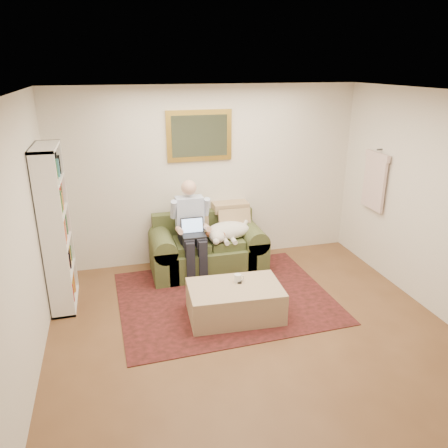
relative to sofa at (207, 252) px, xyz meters
name	(u,v)px	position (x,y,z in m)	size (l,w,h in m)	color
room_shell	(256,225)	(0.14, -1.70, 1.02)	(4.51, 5.00, 2.61)	brown
rug	(225,297)	(0.03, -0.86, -0.28)	(2.68, 2.14, 0.01)	black
sofa	(207,252)	(0.00, 0.00, 0.00)	(1.63, 0.83, 0.98)	#536033
seated_man	(192,231)	(-0.24, -0.15, 0.40)	(0.54, 0.77, 1.37)	#8CA0D8
laptop	(193,231)	(-0.24, -0.21, 0.44)	(0.32, 0.25, 0.23)	black
sleeping_dog	(228,230)	(0.29, -0.08, 0.34)	(0.67, 0.42, 0.25)	white
ottoman	(235,301)	(0.03, -1.32, -0.08)	(1.09, 0.69, 0.40)	tan
coffee_mug	(238,278)	(0.10, -1.22, 0.17)	(0.08, 0.08, 0.10)	white
tv_remote	(239,280)	(0.12, -1.20, 0.13)	(0.05, 0.15, 0.02)	black
bookshelf	(56,229)	(-1.96, -0.45, 0.72)	(0.28, 0.80, 2.00)	white
wall_mirror	(199,136)	(0.00, 0.42, 1.62)	(0.94, 0.04, 0.72)	gold
hanging_shirt	(375,178)	(2.33, -0.45, 1.07)	(0.06, 0.52, 0.90)	beige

